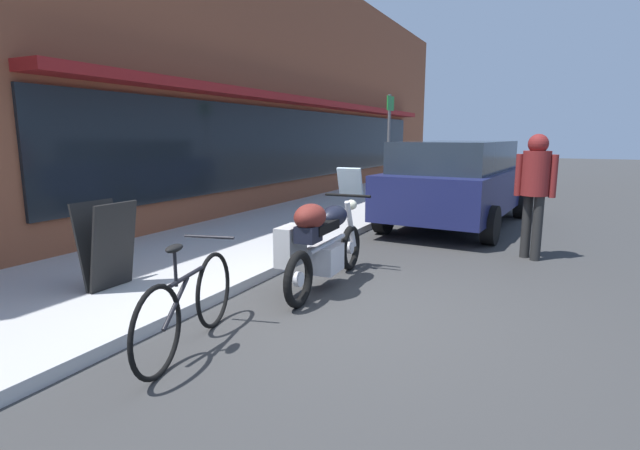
{
  "coord_description": "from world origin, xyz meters",
  "views": [
    {
      "loc": [
        -4.35,
        -1.96,
        1.78
      ],
      "look_at": [
        0.95,
        0.65,
        0.7
      ],
      "focal_mm": 27.33,
      "sensor_mm": 36.0,
      "label": 1
    }
  ],
  "objects_px": {
    "pedestrian_walking": "(535,181)",
    "parking_sign_pole": "(389,142)",
    "touring_motorcycle": "(321,240)",
    "parked_bicycle": "(188,305)",
    "parked_minivan": "(459,181)",
    "sandwich_board_sign": "(107,245)"
  },
  "relations": [
    {
      "from": "touring_motorcycle",
      "to": "parked_bicycle",
      "type": "bearing_deg",
      "value": 172.21
    },
    {
      "from": "sandwich_board_sign",
      "to": "pedestrian_walking",
      "type": "bearing_deg",
      "value": -45.86
    },
    {
      "from": "parked_minivan",
      "to": "parking_sign_pole",
      "type": "xyz_separation_m",
      "value": [
        0.9,
        1.77,
        0.74
      ]
    },
    {
      "from": "pedestrian_walking",
      "to": "parking_sign_pole",
      "type": "xyz_separation_m",
      "value": [
        3.19,
        3.26,
        0.5
      ]
    },
    {
      "from": "touring_motorcycle",
      "to": "pedestrian_walking",
      "type": "distance_m",
      "value": 3.45
    },
    {
      "from": "pedestrian_walking",
      "to": "parking_sign_pole",
      "type": "relative_size",
      "value": 0.7
    },
    {
      "from": "parked_minivan",
      "to": "pedestrian_walking",
      "type": "xyz_separation_m",
      "value": [
        -2.29,
        -1.5,
        0.25
      ]
    },
    {
      "from": "parked_bicycle",
      "to": "sandwich_board_sign",
      "type": "height_order",
      "value": "sandwich_board_sign"
    },
    {
      "from": "sandwich_board_sign",
      "to": "parked_bicycle",
      "type": "bearing_deg",
      "value": -110.82
    },
    {
      "from": "parked_bicycle",
      "to": "pedestrian_walking",
      "type": "height_order",
      "value": "pedestrian_walking"
    },
    {
      "from": "parking_sign_pole",
      "to": "touring_motorcycle",
      "type": "bearing_deg",
      "value": -169.04
    },
    {
      "from": "touring_motorcycle",
      "to": "parking_sign_pole",
      "type": "distance_m",
      "value": 6.05
    },
    {
      "from": "touring_motorcycle",
      "to": "parked_bicycle",
      "type": "relative_size",
      "value": 1.31
    },
    {
      "from": "parked_minivan",
      "to": "parking_sign_pole",
      "type": "height_order",
      "value": "parking_sign_pole"
    },
    {
      "from": "touring_motorcycle",
      "to": "parked_bicycle",
      "type": "distance_m",
      "value": 2.0
    },
    {
      "from": "parked_bicycle",
      "to": "parked_minivan",
      "type": "height_order",
      "value": "parked_minivan"
    },
    {
      "from": "touring_motorcycle",
      "to": "parked_minivan",
      "type": "distance_m",
      "value": 5.0
    },
    {
      "from": "parked_bicycle",
      "to": "sandwich_board_sign",
      "type": "distance_m",
      "value": 1.84
    },
    {
      "from": "pedestrian_walking",
      "to": "touring_motorcycle",
      "type": "bearing_deg",
      "value": 141.29
    },
    {
      "from": "sandwich_board_sign",
      "to": "parked_minivan",
      "type": "bearing_deg",
      "value": -22.56
    },
    {
      "from": "pedestrian_walking",
      "to": "sandwich_board_sign",
      "type": "xyz_separation_m",
      "value": [
        -3.98,
        4.1,
        -0.54
      ]
    },
    {
      "from": "parking_sign_pole",
      "to": "pedestrian_walking",
      "type": "bearing_deg",
      "value": -134.36
    }
  ]
}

